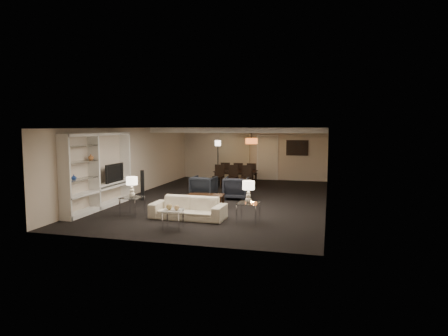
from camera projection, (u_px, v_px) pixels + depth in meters
floor at (224, 199)px, 14.07m from camera, size 11.00×11.00×0.00m
ceiling at (224, 128)px, 13.81m from camera, size 7.00×11.00×0.02m
wall_back at (253, 153)px, 19.23m from camera, size 7.00×0.02×2.50m
wall_front at (159, 187)px, 8.66m from camera, size 7.00×0.02×2.50m
wall_left at (133, 161)px, 14.83m from camera, size 0.02×11.00×2.50m
wall_right at (327, 166)px, 13.05m from camera, size 0.02×11.00×2.50m
ceiling_soffit at (245, 130)px, 17.19m from camera, size 7.00×4.00×0.20m
curtains at (235, 154)px, 19.39m from camera, size 1.50×0.12×2.40m
door at (267, 158)px, 19.05m from camera, size 0.90×0.05×2.10m
painting at (297, 148)px, 18.63m from camera, size 0.95×0.04×0.65m
media_unit at (99, 171)px, 12.29m from camera, size 0.38×3.40×2.35m
pendant_light at (251, 141)px, 17.16m from camera, size 0.52×0.52×0.24m
sofa at (188, 208)px, 11.04m from camera, size 2.09×0.86×0.60m
coffee_table at (205, 201)px, 12.59m from camera, size 1.19×0.76×0.41m
armchair_left at (204, 187)px, 14.36m from camera, size 0.87×0.89×0.77m
armchair_right at (236, 188)px, 14.05m from camera, size 0.87×0.89×0.77m
side_table_left at (132, 206)px, 11.48m from camera, size 0.61×0.61×0.53m
side_table_right at (248, 213)px, 10.61m from camera, size 0.59×0.59×0.53m
table_lamp_left at (132, 187)px, 11.42m from camera, size 0.33×0.33×0.59m
table_lamp_right at (248, 192)px, 10.55m from camera, size 0.35×0.35×0.59m
marble_table at (173, 219)px, 9.99m from camera, size 0.52×0.52×0.47m
gold_gourd_a at (169, 207)px, 9.98m from camera, size 0.15×0.15×0.15m
gold_gourd_b at (177, 208)px, 9.93m from camera, size 0.13×0.13×0.13m
television at (112, 173)px, 12.97m from camera, size 1.04×0.14×0.60m
vase_blue at (74, 177)px, 11.09m from camera, size 0.15×0.15×0.16m
vase_amber at (91, 157)px, 11.87m from camera, size 0.16×0.16×0.17m
floor_speaker at (142, 185)px, 13.80m from camera, size 0.14×0.14×1.05m
dining_table at (236, 178)px, 17.28m from camera, size 1.81×1.05×0.63m
chair_nl at (218, 176)px, 16.79m from camera, size 0.46×0.46×0.93m
chair_nm at (232, 177)px, 16.64m from camera, size 0.46×0.46×0.93m
chair_nr at (246, 177)px, 16.49m from camera, size 0.44×0.44×0.93m
chair_fl at (226, 173)px, 18.04m from camera, size 0.46×0.46×0.93m
chair_fm at (239, 173)px, 17.89m from camera, size 0.44×0.44×0.93m
chair_fr at (252, 173)px, 17.74m from camera, size 0.44×0.44×0.93m
floor_lamp at (218, 161)px, 18.63m from camera, size 0.35×0.35×1.90m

